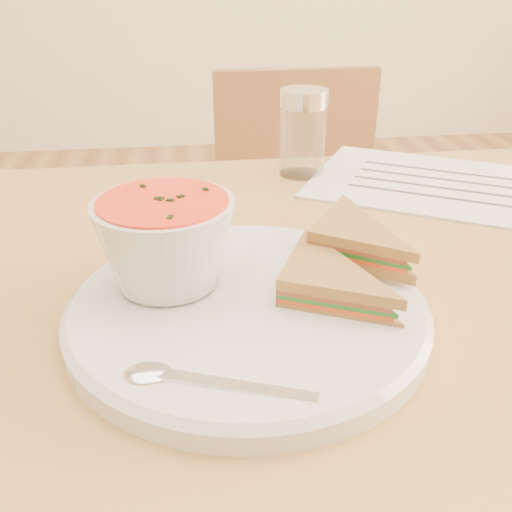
{
  "coord_description": "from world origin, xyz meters",
  "views": [
    {
      "loc": [
        -0.17,
        -0.49,
        1.02
      ],
      "look_at": [
        -0.11,
        -0.06,
        0.8
      ],
      "focal_mm": 40.0,
      "sensor_mm": 36.0,
      "label": 1
    }
  ],
  "objects": [
    {
      "name": "chair_far",
      "position": [
        0.09,
        0.59,
        0.41
      ],
      "size": [
        0.37,
        0.37,
        0.82
      ],
      "primitive_type": null,
      "rotation": [
        0.0,
        0.0,
        3.15
      ],
      "color": "brown",
      "rests_on": "floor"
    },
    {
      "name": "plate",
      "position": [
        -0.12,
        -0.08,
        0.76
      ],
      "size": [
        0.37,
        0.37,
        0.02
      ],
      "primitive_type": null,
      "rotation": [
        0.0,
        0.0,
        0.28
      ],
      "color": "silver",
      "rests_on": "dining_table"
    },
    {
      "name": "soup_bowl",
      "position": [
        -0.19,
        -0.05,
        0.81
      ],
      "size": [
        0.15,
        0.15,
        0.08
      ],
      "primitive_type": null,
      "rotation": [
        0.0,
        0.0,
        0.28
      ],
      "color": "silver",
      "rests_on": "plate"
    },
    {
      "name": "sandwich_half_a",
      "position": [
        -0.1,
        -0.1,
        0.78
      ],
      "size": [
        0.14,
        0.14,
        0.03
      ],
      "primitive_type": null,
      "rotation": [
        0.0,
        0.0,
        -0.44
      ],
      "color": "#A48339",
      "rests_on": "plate"
    },
    {
      "name": "sandwich_half_b",
      "position": [
        -0.07,
        -0.04,
        0.79
      ],
      "size": [
        0.14,
        0.14,
        0.03
      ],
      "primitive_type": null,
      "rotation": [
        0.0,
        0.0,
        -0.59
      ],
      "color": "#A48339",
      "rests_on": "plate"
    },
    {
      "name": "spoon",
      "position": [
        -0.16,
        -0.19,
        0.77
      ],
      "size": [
        0.18,
        0.09,
        0.01
      ],
      "primitive_type": null,
      "rotation": [
        0.0,
        0.0,
        -0.34
      ],
      "color": "silver",
      "rests_on": "plate"
    },
    {
      "name": "paper_menu",
      "position": [
        0.17,
        0.21,
        0.75
      ],
      "size": [
        0.4,
        0.37,
        0.0
      ],
      "primitive_type": null,
      "rotation": [
        0.0,
        0.0,
        -0.53
      ],
      "color": "white",
      "rests_on": "dining_table"
    },
    {
      "name": "condiment_shaker",
      "position": [
        -0.0,
        0.28,
        0.81
      ],
      "size": [
        0.08,
        0.08,
        0.12
      ],
      "primitive_type": null,
      "rotation": [
        0.0,
        0.0,
        0.18
      ],
      "color": "silver",
      "rests_on": "dining_table"
    }
  ]
}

